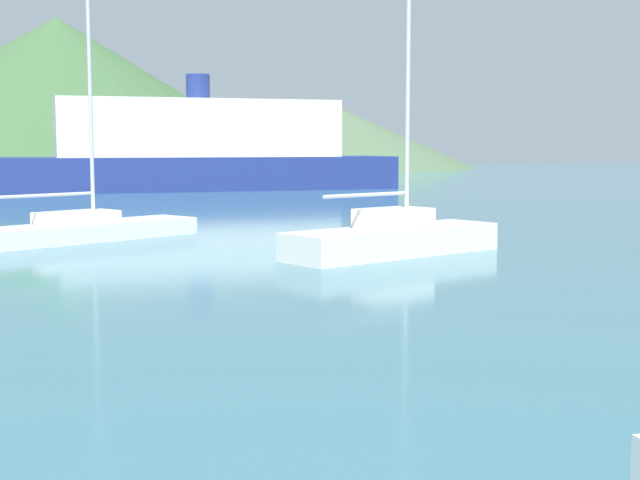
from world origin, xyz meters
TOP-DOWN VIEW (x-y plane):
  - sailboat_inner at (4.97, 20.37)m, footprint 6.62×3.83m
  - sailboat_middle at (-2.62, 26.64)m, footprint 7.78×5.28m
  - ferry_distant at (7.29, 55.64)m, footprint 25.36×6.69m
  - hill_central at (1.54, 102.44)m, footprint 55.40×55.40m
  - hill_east at (34.39, 103.34)m, footprint 35.00×35.00m

SIDE VIEW (x-z plane):
  - sailboat_middle at x=-2.62m, z-range -5.06..5.90m
  - sailboat_inner at x=4.97m, z-range -3.66..4.65m
  - ferry_distant at x=7.29m, z-range -1.14..6.19m
  - hill_east at x=34.39m, z-range 0.00..7.73m
  - hill_central at x=1.54m, z-range 0.00..16.80m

